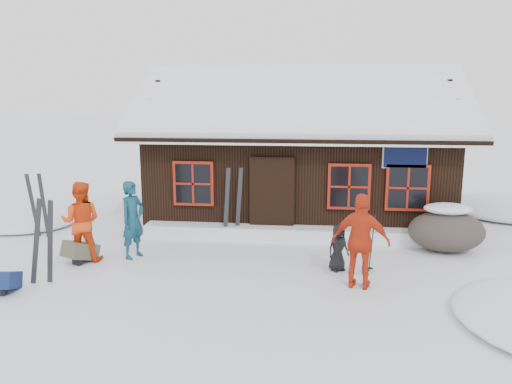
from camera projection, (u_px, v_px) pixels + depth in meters
The scene contains 15 objects.
ground at pixel (219, 269), 10.43m from camera, with size 120.00×120.00×0.00m, color white.
mountain_hut at pixel (299, 162), 14.82m from camera, with size 8.90×6.09×4.42m.
snow_drift at pixel (295, 233), 12.43m from camera, with size 7.60×0.60×0.35m, color white.
snow_mounds at pixel (301, 245), 12.07m from camera, with size 20.60×13.20×0.48m.
skier_teal at pixel (133, 220), 10.99m from camera, with size 0.63×0.41×1.73m, color #113E52.
skier_orange_left at pixel (81, 222), 10.77m from camera, with size 0.85×0.67×1.76m, color #ED4310.
skier_orange_right at pixel (361, 241), 9.24m from camera, with size 1.06×0.44×1.81m, color red.
skier_crouched at pixel (338, 248), 10.25m from camera, with size 0.47×0.31×0.96m, color black.
boulder at pixel (446, 230), 11.50m from camera, with size 1.72×1.29×1.01m.
ski_pair_left at pixel (43, 243), 9.49m from camera, with size 0.60×0.15×1.72m.
ski_pair_mid at pixel (38, 206), 12.62m from camera, with size 0.53×0.13×1.68m.
ski_pair_right at pixel (233, 205), 12.41m from camera, with size 0.51×0.21×1.85m.
ski_poles at pixel (368, 244), 10.12m from camera, with size 0.23×0.11×1.27m.
backpack_blue at pixel (5, 284), 9.16m from camera, with size 0.43×0.56×0.31m, color navy.
backpack_olive at pixel (81, 254), 10.80m from camera, with size 0.48×0.64×0.35m, color brown.
Camera 1 is at (1.85, -9.77, 3.62)m, focal length 35.00 mm.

